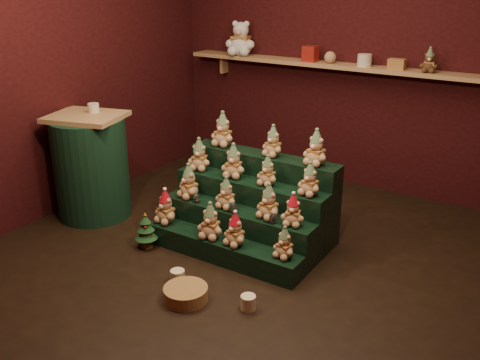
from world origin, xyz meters
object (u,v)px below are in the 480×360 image
Objects in this scene: riser_tier_front at (222,249)px; mug_right at (248,303)px; side_table at (91,166)px; wicker_basket at (186,294)px; snow_globe_c at (273,218)px; brown_bear at (429,60)px; snow_globe_b at (233,207)px; mini_christmas_tree at (146,230)px; snow_globe_a at (197,198)px; white_bear at (241,34)px; mug_left at (178,277)px.

riser_tier_front is 13.14× the size of mug_right.
side_table reaches higher than wicker_basket.
brown_bear is at bearing 72.16° from snow_globe_c.
mug_right reaches higher than wicker_basket.
mini_christmas_tree is at bearing -153.30° from snow_globe_b.
snow_globe_a is at bearing 180.00° from snow_globe_b.
mini_christmas_tree is 1.02× the size of wicker_basket.
mug_right is at bearing -70.36° from white_bear.
mug_right is at bearing -14.23° from mini_christmas_tree.
snow_globe_a is at bearing -11.66° from side_table.
mini_christmas_tree is 0.66m from mug_left.
riser_tier_front is 4.29× the size of mini_christmas_tree.
riser_tier_front is at bearing -75.22° from white_bear.
brown_bear reaches higher than mini_christmas_tree.
brown_bear is at bearing 53.29° from mini_christmas_tree.
snow_globe_c is (0.37, 0.00, -0.00)m from snow_globe_b.
brown_bear is (2.51, 1.94, 0.94)m from side_table.
side_table reaches higher than snow_globe_a.
riser_tier_front is 0.52m from snow_globe_c.
snow_globe_c is at bearing -120.91° from brown_bear.
riser_tier_front reaches higher than wicker_basket.
snow_globe_b is at bearing 97.67° from wicker_basket.
side_table reaches higher than snow_globe_b.
riser_tier_front is 2.97× the size of white_bear.
snow_globe_b is 0.86m from wicker_basket.
mug_right is 0.48× the size of brown_bear.
side_table is 9.29× the size of mug_right.
mini_christmas_tree is 0.69× the size of white_bear.
snow_globe_c is 0.37× the size of brown_bear.
snow_globe_a is 0.98m from wicker_basket.
snow_globe_a is 0.37m from snow_globe_b.
snow_globe_a is 0.24× the size of wicker_basket.
brown_bear is (1.63, 2.19, 1.27)m from mini_christmas_tree.
mug_left is (1.46, -0.55, -0.44)m from side_table.
mini_christmas_tree is (-0.66, -0.17, 0.07)m from riser_tier_front.
side_table is 4.41× the size of brown_bear.
side_table is (-1.53, 0.07, 0.40)m from riser_tier_front.
side_table reaches higher than mini_christmas_tree.
brown_bear is at bearing 21.87° from side_table.
mini_christmas_tree reaches higher than mug_right.
riser_tier_front is 1.59m from side_table.
snow_globe_a is 0.84× the size of snow_globe_b.
wicker_basket is at bearing -30.25° from mini_christmas_tree.
mug_left is at bearing -97.41° from snow_globe_b.
mini_christmas_tree is at bearing 165.77° from mug_right.
brown_bear is at bearing 54.17° from snow_globe_a.
side_table is 9.17× the size of mug_left.
snow_globe_c is 0.18× the size of white_bear.
snow_globe_b is 0.09× the size of side_table.
snow_globe_c is at bearing 22.93° from riser_tier_front.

